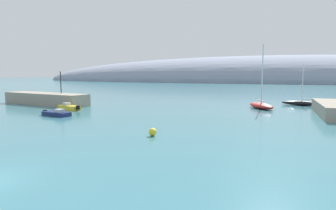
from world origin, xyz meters
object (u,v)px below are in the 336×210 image
at_px(sailboat_black_near_shore, 302,103).
at_px(sailboat_red_mid_mooring, 261,105).
at_px(motorboat_navy_alongside_breakwater, 57,113).
at_px(mooring_buoy_yellow, 153,132).
at_px(harbor_lamp_post, 61,79).
at_px(motorboat_yellow_outer, 69,107).

distance_m(sailboat_black_near_shore, sailboat_red_mid_mooring, 9.43).
xyz_separation_m(motorboat_navy_alongside_breakwater, mooring_buoy_yellow, (16.69, -6.74, 0.04)).
height_order(motorboat_navy_alongside_breakwater, mooring_buoy_yellow, motorboat_navy_alongside_breakwater).
distance_m(sailboat_red_mid_mooring, harbor_lamp_post, 34.46).
bearing_deg(motorboat_navy_alongside_breakwater, harbor_lamp_post, 136.73).
bearing_deg(mooring_buoy_yellow, sailboat_black_near_shore, 65.27).
relative_size(sailboat_black_near_shore, motorboat_yellow_outer, 1.56).
xyz_separation_m(sailboat_black_near_shore, mooring_buoy_yellow, (-14.53, -31.56, -0.08)).
bearing_deg(harbor_lamp_post, motorboat_yellow_outer, -41.49).
height_order(motorboat_yellow_outer, mooring_buoy_yellow, motorboat_yellow_outer).
xyz_separation_m(sailboat_red_mid_mooring, harbor_lamp_post, (-33.54, -6.79, 4.04)).
bearing_deg(motorboat_navy_alongside_breakwater, sailboat_red_mid_mooring, 44.42).
distance_m(motorboat_yellow_outer, harbor_lamp_post, 9.04).
relative_size(motorboat_yellow_outer, mooring_buoy_yellow, 6.42).
height_order(sailboat_black_near_shore, harbor_lamp_post, sailboat_black_near_shore).
distance_m(sailboat_red_mid_mooring, motorboat_navy_alongside_breakwater, 30.61).
height_order(motorboat_navy_alongside_breakwater, harbor_lamp_post, harbor_lamp_post).
relative_size(motorboat_navy_alongside_breakwater, harbor_lamp_post, 1.11).
height_order(sailboat_red_mid_mooring, motorboat_navy_alongside_breakwater, sailboat_red_mid_mooring).
bearing_deg(sailboat_red_mid_mooring, motorboat_yellow_outer, -96.87).
bearing_deg(sailboat_black_near_shore, mooring_buoy_yellow, 77.40).
distance_m(sailboat_red_mid_mooring, mooring_buoy_yellow, 25.95).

